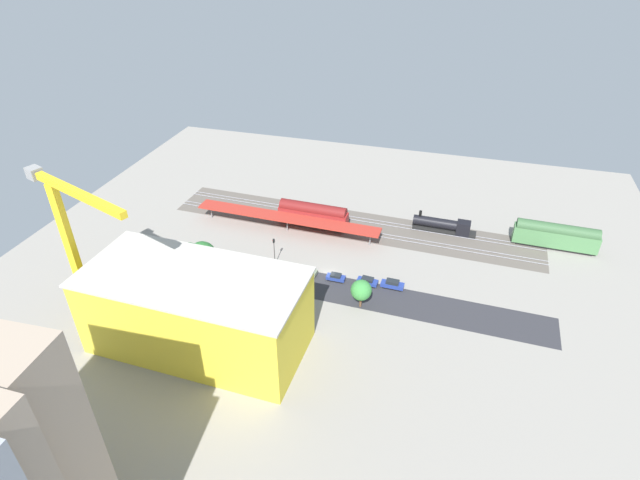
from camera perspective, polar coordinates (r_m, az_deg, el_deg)
The scene contains 25 objects.
ground_plane at distance 110.17m, azimuth 1.04°, elevation -3.98°, with size 148.19×148.19×0.00m, color gray.
rail_bed at distance 128.08m, azimuth 3.63°, elevation 1.74°, with size 92.62×13.82×0.01m, color #5B544C.
street_asphalt at distance 106.93m, azimuth 0.45°, elevation -5.28°, with size 92.62×9.00×0.01m, color #2D2D33.
track_rails at distance 127.99m, azimuth 3.64°, elevation 1.81°, with size 92.57×10.50×0.12m.
platform_canopy_near at distance 123.74m, azimuth -3.74°, elevation 2.52°, with size 46.50×5.87×3.91m.
locomotive at distance 127.72m, azimuth 13.89°, elevation 1.55°, with size 15.35×3.01×4.85m.
passenger_coach at distance 129.40m, azimuth 25.03°, elevation 0.47°, with size 18.73×3.61×6.33m.
freight_coach_far at distance 126.03m, azimuth -0.79°, elevation 2.95°, with size 17.68×3.75×6.14m.
parked_car_0 at distance 107.27m, azimuth 8.15°, elevation -4.98°, with size 4.86×1.96×1.83m.
parked_car_1 at distance 107.64m, azimuth 5.36°, elevation -4.67°, with size 4.50×2.17×1.60m.
parked_car_2 at distance 108.39m, azimuth 1.79°, elevation -4.24°, with size 4.04×1.78×1.54m.
parked_car_3 at distance 109.95m, azimuth -1.47°, elevation -3.57°, with size 4.40×2.12×1.72m.
parked_car_4 at distance 111.62m, azimuth -3.99°, elevation -3.05°, with size 4.15×2.16×1.64m.
parked_car_5 at distance 113.47m, azimuth -7.02°, elevation -2.52°, with size 4.63×2.01×1.83m.
parked_car_6 at distance 115.33m, azimuth -9.93°, elevation -2.16°, with size 4.74×2.14×1.80m.
parked_car_7 at distance 118.66m, azimuth -12.37°, elevation -1.42°, with size 4.11×2.06×1.58m.
construction_building at distance 92.07m, azimuth -13.69°, elevation -7.84°, with size 37.63×17.32×14.75m, color yellow.
construction_roof_slab at distance 87.45m, azimuth -14.32°, elevation -4.06°, with size 38.23×17.92×0.40m, color #B7B2A8.
tower_crane at distance 97.73m, azimuth -25.93°, elevation -0.17°, with size 24.58×10.23×30.38m.
box_truck_0 at distance 105.19m, azimuth -9.76°, elevation -5.46°, with size 8.92×2.91×3.34m.
street_tree_0 at distance 105.64m, azimuth -9.82°, elevation -2.79°, with size 5.17×5.17×7.90m.
street_tree_1 at distance 99.78m, azimuth 4.65°, elevation -5.65°, with size 4.17×4.17×6.18m.
street_tree_2 at distance 108.49m, azimuth -13.12°, elevation -1.73°, with size 6.02×6.02×9.03m.
street_tree_3 at distance 110.30m, azimuth -14.54°, elevation -1.68°, with size 5.51×5.51×8.19m.
traffic_light at distance 111.46m, azimuth -5.19°, elevation -0.87°, with size 0.50×0.36×6.65m.
Camera 1 is at (-22.43, 85.35, 65.94)m, focal length 28.43 mm.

